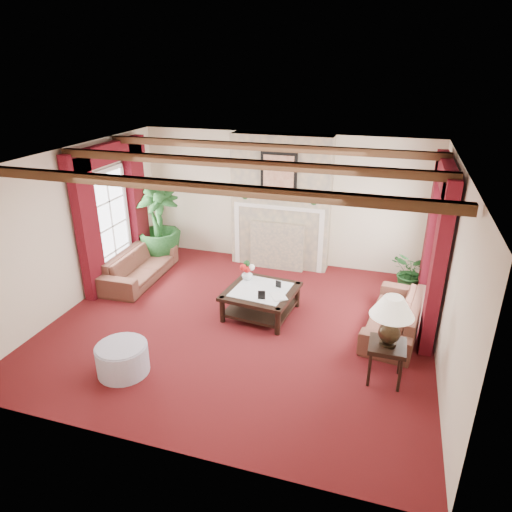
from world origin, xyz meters
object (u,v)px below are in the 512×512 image
(sofa_right, at_px, (396,310))
(ottoman, at_px, (123,359))
(sofa_left, at_px, (139,261))
(coffee_table, at_px, (261,302))
(potted_palm, at_px, (159,240))
(side_table, at_px, (385,362))

(sofa_right, height_order, ottoman, sofa_right)
(sofa_right, bearing_deg, ottoman, -50.22)
(sofa_left, bearing_deg, coffee_table, -104.89)
(coffee_table, bearing_deg, sofa_left, 173.21)
(sofa_right, distance_m, ottoman, 4.18)
(potted_palm, xyz_separation_m, ottoman, (1.35, -3.62, -0.25))
(side_table, bearing_deg, sofa_right, 86.15)
(sofa_left, relative_size, side_table, 3.46)
(potted_palm, bearing_deg, sofa_left, -86.59)
(coffee_table, bearing_deg, ottoman, -117.22)
(sofa_right, relative_size, potted_palm, 1.04)
(coffee_table, xyz_separation_m, ottoman, (-1.37, -2.08, -0.02))
(sofa_left, xyz_separation_m, potted_palm, (-0.06, 0.93, 0.08))
(sofa_left, distance_m, potted_palm, 0.94)
(sofa_left, relative_size, sofa_right, 1.00)
(sofa_right, bearing_deg, sofa_left, -87.84)
(side_table, bearing_deg, sofa_left, 159.21)
(side_table, bearing_deg, ottoman, -165.62)
(sofa_left, bearing_deg, side_table, -112.80)
(ottoman, bearing_deg, sofa_left, 115.76)
(sofa_right, height_order, potted_palm, potted_palm)
(sofa_left, height_order, ottoman, sofa_left)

